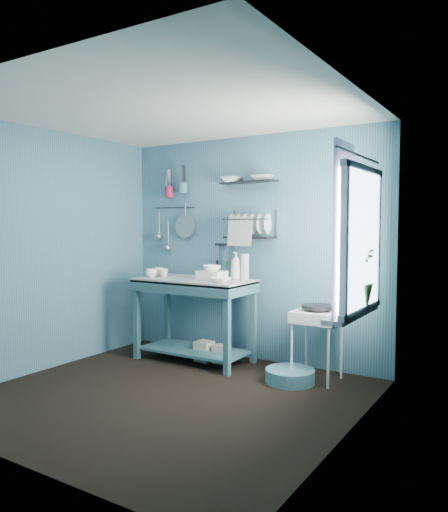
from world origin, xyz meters
The scene contains 36 objects.
floor centered at (0.00, 0.00, 0.00)m, with size 3.20×3.20×0.00m, color black.
ceiling centered at (0.00, 0.00, 2.50)m, with size 3.20×3.20×0.00m, color silver.
wall_back centered at (0.00, 1.50, 1.25)m, with size 3.20×3.20×0.00m, color #3D697D.
wall_front centered at (0.00, -1.50, 1.25)m, with size 3.20×3.20×0.00m, color #3D697D.
wall_left centered at (-1.60, 0.00, 1.25)m, with size 3.00×3.00×0.00m, color #3D697D.
wall_right centered at (1.60, 0.00, 1.25)m, with size 3.00×3.00×0.00m, color #3D697D.
work_counter centered at (-0.47, 1.06, 0.46)m, with size 1.30×0.65×0.92m, color #2D575F.
mug_left centered at (-0.95, 0.90, 0.97)m, with size 0.12×0.12×0.10m, color white.
mug_mid centered at (-0.85, 1.00, 0.97)m, with size 0.10×0.10×0.09m, color white.
mug_right centered at (-0.97, 1.06, 0.97)m, with size 0.12×0.12×0.10m, color white.
wash_tub centered at (-0.22, 1.04, 0.97)m, with size 0.28×0.22×0.10m, color silver.
tub_bowl centered at (-0.22, 1.04, 1.05)m, with size 0.20×0.20×0.06m, color white.
soap_bottle centered at (-0.05, 1.26, 1.07)m, with size 0.12×0.12×0.30m, color silver.
water_bottle centered at (0.05, 1.28, 1.06)m, with size 0.09×0.09×0.28m, color silver.
counter_bowl centered at (-0.02, 0.91, 0.95)m, with size 0.22×0.22×0.05m, color white.
hotplate_stand centered at (0.95, 1.12, 0.34)m, with size 0.43×0.43×0.68m, color silver.
frying_pan centered at (0.95, 1.12, 0.72)m, with size 0.30×0.30×0.04m, color black.
knife_strip centered at (-0.30, 1.47, 1.29)m, with size 0.32×0.02×0.03m, color black.
dish_rack centered at (0.06, 1.37, 1.53)m, with size 0.55×0.24×0.32m, color black.
upper_shelf centered at (0.02, 1.40, 1.98)m, with size 0.70×0.18×0.01m, color black.
shelf_bowl_left centered at (-0.20, 1.40, 2.06)m, with size 0.23×0.23×0.06m, color white.
shelf_bowl_right centered at (0.20, 1.40, 2.08)m, with size 0.24×0.24×0.06m, color white.
utensil_cup_magenta centered at (-1.09, 1.42, 1.91)m, with size 0.11×0.11×0.13m, color #A41E49.
utensil_cup_teal centered at (-0.89, 1.42, 1.95)m, with size 0.11×0.11×0.13m, color #386E75.
colander centered at (-0.88, 1.45, 1.49)m, with size 0.28×0.28×0.03m, color #919398.
ladle_outer centered at (-1.29, 1.46, 1.54)m, with size 0.01×0.01×0.30m, color #919398.
ladle_inner centered at (-1.15, 1.46, 1.40)m, with size 0.01×0.01×0.30m, color #919398.
hook_rail centered at (-1.05, 1.47, 1.72)m, with size 0.01×0.01×0.60m, color black.
window_glass centered at (1.59, 0.45, 1.40)m, with size 1.10×1.10×0.00m, color white.
windowsill centered at (1.50, 0.45, 0.81)m, with size 0.16×0.95×0.04m, color silver.
curtain centered at (1.52, 0.15, 1.45)m, with size 1.35×1.35×0.00m, color silver.
curtain_rod centered at (1.54, 0.45, 2.05)m, with size 0.02×0.02×1.05m, color black.
potted_plant centered at (1.48, 0.57, 1.09)m, with size 0.29×0.29×0.52m, color #346D2B.
storage_tin_large centered at (-0.37, 1.11, 0.11)m, with size 0.18×0.18×0.22m, color tan.
storage_tin_small centered at (-0.17, 1.14, 0.10)m, with size 0.15×0.15×0.20m, color tan.
floor_basin centered at (0.76, 0.92, 0.07)m, with size 0.48×0.48×0.13m, color teal.
Camera 1 is at (2.72, -3.41, 1.52)m, focal length 35.00 mm.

